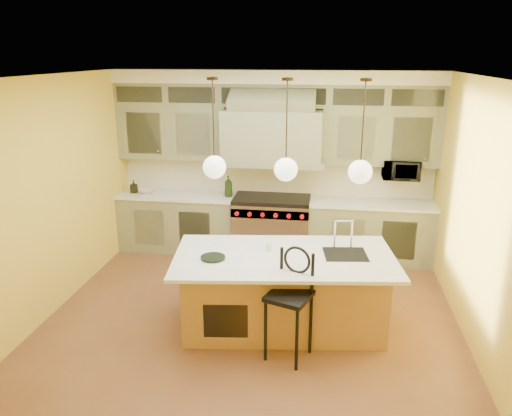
% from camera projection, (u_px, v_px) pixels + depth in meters
% --- Properties ---
extents(floor, '(5.00, 5.00, 0.00)m').
position_uv_depth(floor, '(251.00, 320.00, 6.13)').
color(floor, brown).
rests_on(floor, ground).
extents(ceiling, '(5.00, 5.00, 0.00)m').
position_uv_depth(ceiling, '(250.00, 77.00, 5.26)').
color(ceiling, white).
rests_on(ceiling, wall_back).
extents(wall_back, '(5.00, 0.00, 5.00)m').
position_uv_depth(wall_back, '(275.00, 162.00, 8.06)').
color(wall_back, gold).
rests_on(wall_back, ground).
extents(wall_front, '(5.00, 0.00, 5.00)m').
position_uv_depth(wall_front, '(192.00, 317.00, 3.34)').
color(wall_front, gold).
rests_on(wall_front, ground).
extents(wall_left, '(0.00, 5.00, 5.00)m').
position_uv_depth(wall_left, '(47.00, 199.00, 6.05)').
color(wall_left, gold).
rests_on(wall_left, ground).
extents(wall_right, '(0.00, 5.00, 5.00)m').
position_uv_depth(wall_right, '(480.00, 218.00, 5.35)').
color(wall_right, gold).
rests_on(wall_right, ground).
extents(back_cabinetry, '(5.00, 0.77, 2.90)m').
position_uv_depth(back_cabinetry, '(273.00, 167.00, 7.81)').
color(back_cabinetry, gray).
rests_on(back_cabinetry, floor).
extents(range, '(1.20, 0.74, 0.96)m').
position_uv_depth(range, '(272.00, 226.00, 8.01)').
color(range, silver).
rests_on(range, floor).
extents(kitchen_island, '(2.67, 1.65, 1.35)m').
position_uv_depth(kitchen_island, '(284.00, 289.00, 5.89)').
color(kitchen_island, '#AC783D').
rests_on(kitchen_island, floor).
extents(counter_stool, '(0.55, 0.55, 1.21)m').
position_uv_depth(counter_stool, '(290.00, 297.00, 5.23)').
color(counter_stool, black).
rests_on(counter_stool, floor).
extents(microwave, '(0.54, 0.37, 0.30)m').
position_uv_depth(microwave, '(401.00, 170.00, 7.55)').
color(microwave, black).
rests_on(microwave, back_cabinetry).
extents(oil_bottle_a, '(0.14, 0.14, 0.34)m').
position_uv_depth(oil_bottle_a, '(228.00, 186.00, 7.93)').
color(oil_bottle_a, black).
rests_on(oil_bottle_a, back_cabinetry).
extents(oil_bottle_b, '(0.11, 0.11, 0.21)m').
position_uv_depth(oil_bottle_b, '(134.00, 186.00, 8.17)').
color(oil_bottle_b, black).
rests_on(oil_bottle_b, back_cabinetry).
extents(fruit_bowl, '(0.27, 0.27, 0.06)m').
position_uv_depth(fruit_bowl, '(147.00, 191.00, 8.16)').
color(fruit_bowl, silver).
rests_on(fruit_bowl, back_cabinetry).
extents(cup, '(0.10, 0.10, 0.08)m').
position_uv_depth(cup, '(269.00, 247.00, 5.85)').
color(cup, white).
rests_on(cup, kitchen_island).
extents(pendant_left, '(0.26, 0.26, 1.11)m').
position_uv_depth(pendant_left, '(214.00, 165.00, 5.56)').
color(pendant_left, '#2D2319').
rests_on(pendant_left, ceiling).
extents(pendant_center, '(0.26, 0.26, 1.11)m').
position_uv_depth(pendant_center, '(286.00, 167.00, 5.45)').
color(pendant_center, '#2D2319').
rests_on(pendant_center, ceiling).
extents(pendant_right, '(0.26, 0.26, 1.11)m').
position_uv_depth(pendant_right, '(360.00, 169.00, 5.34)').
color(pendant_right, '#2D2319').
rests_on(pendant_right, ceiling).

